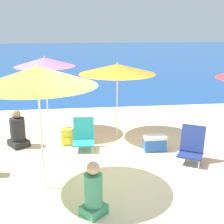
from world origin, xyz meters
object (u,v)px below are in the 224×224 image
object	(u,v)px
beach_chair_navy	(192,146)
person_seated_near	(18,132)
beach_umbrella_lime	(37,76)
person_seated_far	(94,192)
beach_umbrella_orange	(117,69)
beach_chair_teal	(84,135)
backpack_yellow	(67,136)
cooler_box	(155,143)
beach_umbrella_pink	(45,62)

from	to	relation	value
beach_chair_navy	person_seated_near	bearing A→B (deg)	-169.52
beach_umbrella_lime	person_seated_far	size ratio (longest dim) A/B	2.52
beach_umbrella_orange	beach_chair_teal	bearing A→B (deg)	-140.74
beach_umbrella_orange	beach_chair_navy	size ratio (longest dim) A/B	2.47
backpack_yellow	beach_chair_teal	bearing A→B (deg)	-38.26
beach_chair_navy	cooler_box	distance (m)	0.98
beach_chair_navy	beach_umbrella_lime	bearing A→B (deg)	-135.93
beach_chair_teal	person_seated_far	distance (m)	2.80
backpack_yellow	beach_umbrella_pink	bearing A→B (deg)	118.88
beach_umbrella_pink	beach_chair_navy	world-z (taller)	beach_umbrella_pink
beach_umbrella_pink	beach_chair_teal	bearing A→B (deg)	-53.55
beach_chair_teal	beach_umbrella_orange	bearing A→B (deg)	44.25
beach_chair_navy	backpack_yellow	xyz separation A→B (m)	(-2.74, 1.42, -0.18)
beach_umbrella_pink	beach_chair_teal	distance (m)	2.27
beach_chair_teal	person_seated_near	size ratio (longest dim) A/B	0.80
beach_umbrella_lime	beach_umbrella_orange	bearing A→B (deg)	56.42
person_seated_near	backpack_yellow	distance (m)	1.20
beach_umbrella_orange	backpack_yellow	bearing A→B (deg)	-162.30
beach_chair_teal	person_seated_far	world-z (taller)	person_seated_far
beach_umbrella_pink	beach_chair_teal	xyz separation A→B (m)	(0.94, -1.27, -1.64)
backpack_yellow	cooler_box	distance (m)	2.22
person_seated_far	backpack_yellow	xyz separation A→B (m)	(-0.47, 3.13, -0.19)
person_seated_far	beach_chair_navy	bearing A→B (deg)	87.02
beach_umbrella_lime	beach_umbrella_pink	bearing A→B (deg)	92.49
beach_umbrella_lime	person_seated_far	world-z (taller)	beach_umbrella_lime
beach_umbrella_orange	beach_chair_navy	world-z (taller)	beach_umbrella_orange
beach_umbrella_orange	cooler_box	size ratio (longest dim) A/B	3.73
beach_chair_navy	backpack_yellow	bearing A→B (deg)	-176.96
beach_umbrella_lime	person_seated_far	distance (m)	2.14
cooler_box	beach_umbrella_pink	bearing A→B (deg)	148.16
beach_chair_navy	person_seated_far	world-z (taller)	person_seated_far
person_seated_near	cooler_box	world-z (taller)	person_seated_near
beach_chair_teal	cooler_box	distance (m)	1.73
beach_chair_teal	beach_umbrella_lime	bearing A→B (deg)	-108.42
beach_umbrella_pink	beach_umbrella_orange	distance (m)	1.94
person_seated_near	backpack_yellow	world-z (taller)	person_seated_near
beach_umbrella_orange	beach_chair_navy	distance (m)	2.73
beach_chair_navy	person_seated_far	size ratio (longest dim) A/B	0.88
beach_umbrella_orange	person_seated_near	size ratio (longest dim) A/B	2.14
beach_umbrella_pink	beach_umbrella_orange	bearing A→B (deg)	-15.09
beach_umbrella_pink	backpack_yellow	size ratio (longest dim) A/B	5.22
beach_umbrella_lime	beach_chair_teal	xyz separation A→B (m)	(0.80, 1.85, -1.77)
beach_umbrella_lime	cooler_box	size ratio (longest dim) A/B	4.33
backpack_yellow	person_seated_near	bearing A→B (deg)	179.70
person_seated_far	cooler_box	world-z (taller)	person_seated_far
beach_chair_teal	person_seated_near	xyz separation A→B (m)	(-1.61, 0.34, 0.04)
person_seated_near	beach_umbrella_lime	bearing A→B (deg)	-104.19
beach_umbrella_pink	beach_umbrella_lime	size ratio (longest dim) A/B	0.92
beach_chair_teal	cooler_box	xyz separation A→B (m)	(1.69, -0.36, -0.14)
beach_chair_teal	beach_chair_navy	size ratio (longest dim) A/B	0.92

